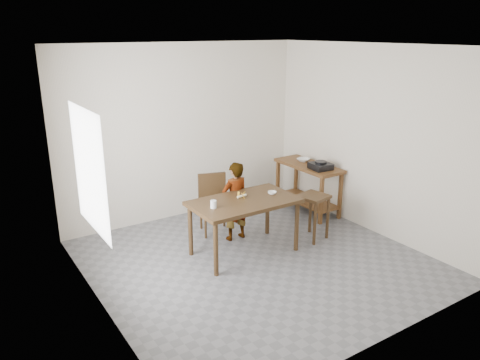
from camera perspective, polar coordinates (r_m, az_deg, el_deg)
floor at (r=6.19m, az=2.06°, el=-9.99°), size 4.00×4.00×0.04m
ceiling at (r=5.47m, az=2.40°, el=16.28°), size 4.00×4.00×0.04m
wall_back at (r=7.37m, az=-6.96°, el=5.84°), size 4.00×0.04×2.70m
wall_front at (r=4.28m, az=18.11°, el=-3.88°), size 4.00×0.04×2.70m
wall_left at (r=4.84m, az=-17.67°, el=-1.32°), size 0.04×4.00×2.70m
wall_right at (r=7.01m, az=15.85°, el=4.67°), size 0.04×4.00×2.70m
window_pane at (r=5.00m, az=-17.93°, el=1.05°), size 0.02×1.10×1.30m
dining_table at (r=6.24m, az=0.51°, el=-5.71°), size 1.40×0.80×0.75m
prep_counter at (r=7.73m, az=8.25°, el=-0.93°), size 0.50×1.20×0.80m
child at (r=6.57m, az=-0.62°, el=-2.61°), size 0.43×0.29×1.14m
dining_chair at (r=6.84m, az=-3.09°, el=-3.04°), size 0.52×0.52×0.86m
stool at (r=6.75m, az=8.83°, el=-4.46°), size 0.44×0.44×0.66m
glass_tumbler at (r=5.83m, az=-3.26°, el=-2.97°), size 0.08×0.08×0.10m
small_bowl at (r=6.33m, az=3.93°, el=-1.57°), size 0.13×0.13×0.04m
banana at (r=6.18m, az=0.22°, el=-1.93°), size 0.15×0.11×0.05m
serving_bowl at (r=7.77m, az=7.76°, el=2.46°), size 0.26×0.26×0.05m
gas_burner at (r=7.36m, az=9.80°, el=1.68°), size 0.33×0.33×0.10m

